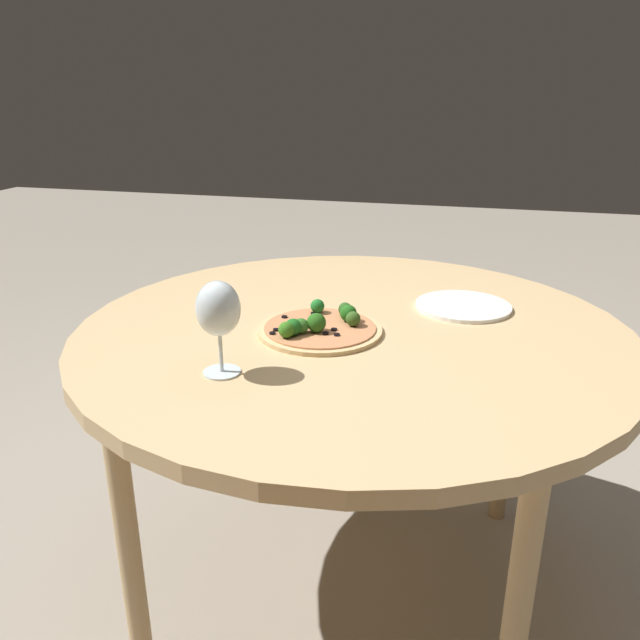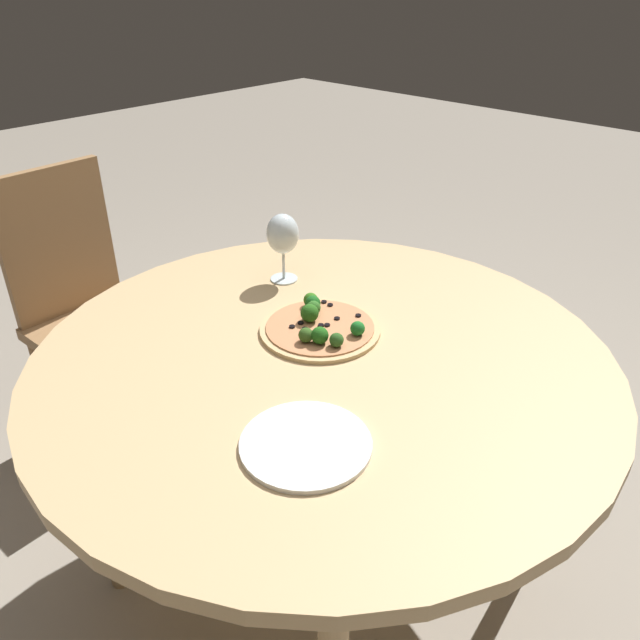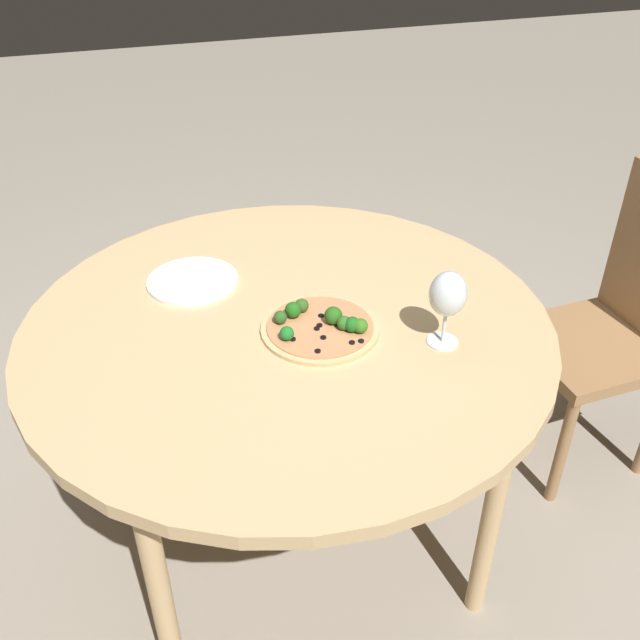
{
  "view_description": "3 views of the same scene",
  "coord_description": "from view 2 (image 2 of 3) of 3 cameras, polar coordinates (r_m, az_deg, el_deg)",
  "views": [
    {
      "loc": [
        0.28,
        -1.35,
        1.29
      ],
      "look_at": [
        -0.06,
        -0.07,
        0.79
      ],
      "focal_mm": 35.0,
      "sensor_mm": 36.0,
      "label": 1
    },
    {
      "loc": [
        0.85,
        0.8,
        1.52
      ],
      "look_at": [
        -0.06,
        -0.07,
        0.79
      ],
      "focal_mm": 35.0,
      "sensor_mm": 36.0,
      "label": 2
    },
    {
      "loc": [
        -1.38,
        0.35,
        1.75
      ],
      "look_at": [
        -0.06,
        -0.07,
        0.79
      ],
      "focal_mm": 40.0,
      "sensor_mm": 36.0,
      "label": 3
    }
  ],
  "objects": [
    {
      "name": "ground_plane",
      "position": [
        1.92,
        0.15,
        -22.39
      ],
      "size": [
        12.0,
        12.0,
        0.0
      ],
      "primitive_type": "plane",
      "color": "gray"
    },
    {
      "name": "dining_table",
      "position": [
        1.42,
        0.18,
        -4.95
      ],
      "size": [
        1.29,
        1.29,
        0.76
      ],
      "color": "tan",
      "rests_on": "ground_plane"
    },
    {
      "name": "chair",
      "position": [
        2.25,
        -20.55,
        1.32
      ],
      "size": [
        0.42,
        0.42,
        0.96
      ],
      "rotation": [
        0.0,
        0.0,
        -3.09
      ],
      "color": "#997047",
      "rests_on": "ground_plane"
    },
    {
      "name": "pizza",
      "position": [
        1.46,
        -0.03,
        -0.54
      ],
      "size": [
        0.28,
        0.28,
        0.06
      ],
      "color": "tan",
      "rests_on": "dining_table"
    },
    {
      "name": "wine_glass",
      "position": [
        1.66,
        -3.43,
        7.75
      ],
      "size": [
        0.09,
        0.09,
        0.19
      ],
      "color": "silver",
      "rests_on": "dining_table"
    },
    {
      "name": "plate_near",
      "position": [
        1.14,
        -1.32,
        -11.26
      ],
      "size": [
        0.24,
        0.24,
        0.01
      ],
      "color": "white",
      "rests_on": "dining_table"
    }
  ]
}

